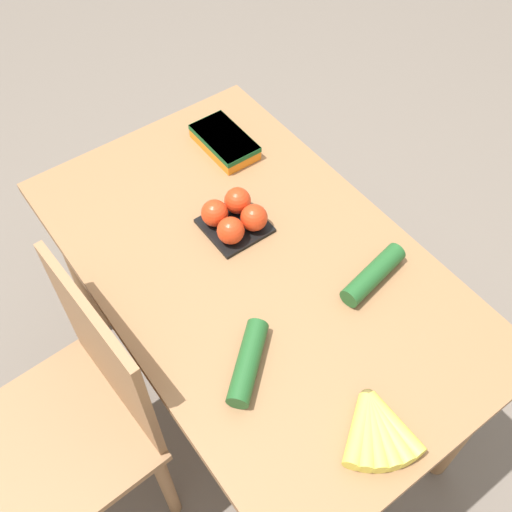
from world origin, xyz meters
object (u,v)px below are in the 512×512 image
Objects in this scene: tomato_pack at (234,217)px; carrot_bag at (225,141)px; chair at (77,423)px; cucumber_near at (248,362)px; banana_bunch at (377,429)px; cucumber_far at (373,275)px.

carrot_bag is at bearing -29.64° from tomato_pack.
chair is 5.10× the size of cucumber_near.
tomato_pack is at bearing 98.86° from chair.
cucumber_far reaches higher than banana_bunch.
cucumber_far reaches higher than carrot_bag.
cucumber_far is (-0.21, -0.73, 0.26)m from chair.
cucumber_far is at bearing -88.36° from cucumber_near.
chair reaches higher than banana_bunch.
banana_bunch is at bearing 138.16° from cucumber_far.
cucumber_near is at bearing 24.46° from banana_bunch.
cucumber_far is (0.28, -0.25, 0.01)m from banana_bunch.
chair is at bearing 57.74° from cucumber_near.
cucumber_near is (-0.60, 0.35, -0.00)m from carrot_bag.
banana_bunch is 0.37m from cucumber_far.
carrot_bag is at bearing 115.00° from chair.
cucumber_far is (-0.33, -0.17, -0.01)m from tomato_pack.
tomato_pack is 0.85× the size of cucumber_near.
banana_bunch is (-0.49, -0.48, 0.26)m from chair.
cucumber_near reaches higher than carrot_bag.
banana_bunch is 1.10× the size of tomato_pack.
banana_bunch is at bearing 172.33° from tomato_pack.
cucumber_near is at bearing 149.65° from carrot_bag.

